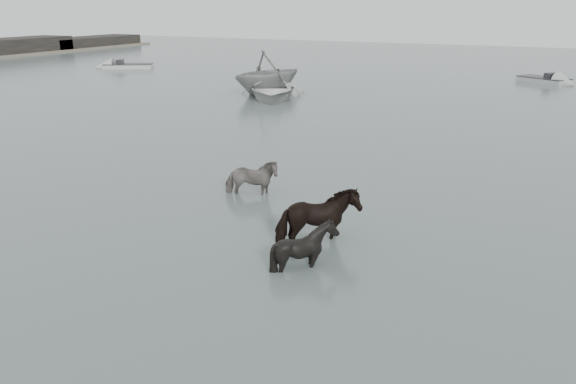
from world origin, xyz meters
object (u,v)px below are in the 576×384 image
object	(u,v)px
pony_dark	(319,210)
pony_black	(305,237)
pony_pinto	(251,173)
rowboat_lead	(272,89)

from	to	relation	value
pony_dark	pony_black	xyz separation A→B (m)	(0.22, -1.29, -0.13)
pony_pinto	rowboat_lead	bearing A→B (deg)	3.42
pony_pinto	pony_black	xyz separation A→B (m)	(3.32, -3.62, 0.01)
pony_pinto	rowboat_lead	distance (m)	17.64
pony_dark	pony_pinto	bearing A→B (deg)	77.86
pony_dark	rowboat_lead	xyz separation A→B (m)	(-10.66, 18.26, -0.25)
pony_pinto	pony_dark	distance (m)	3.88
pony_pinto	rowboat_lead	world-z (taller)	pony_pinto
pony_dark	rowboat_lead	world-z (taller)	pony_dark
pony_black	rowboat_lead	bearing A→B (deg)	24.27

